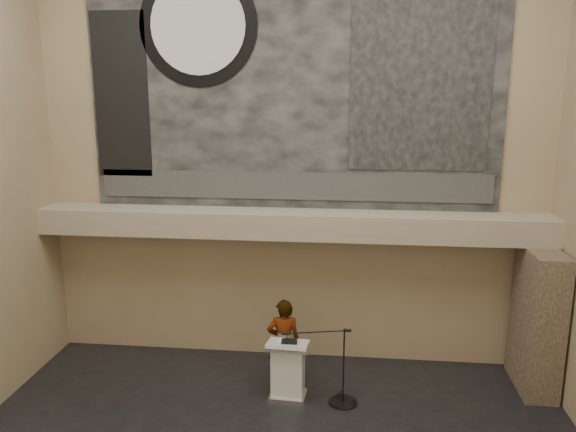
# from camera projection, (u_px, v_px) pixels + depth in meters

# --- Properties ---
(wall_back) EXTENTS (10.00, 0.02, 8.50)m
(wall_back) POSITION_uv_depth(u_px,v_px,m) (292.00, 155.00, 11.05)
(wall_back) COLOR #8E7A5A
(wall_back) RESTS_ON floor
(wall_front) EXTENTS (10.00, 0.02, 8.50)m
(wall_front) POSITION_uv_depth(u_px,v_px,m) (156.00, 311.00, 3.29)
(wall_front) COLOR #8E7A5A
(wall_front) RESTS_ON floor
(soffit) EXTENTS (10.00, 0.80, 0.50)m
(soffit) POSITION_uv_depth(u_px,v_px,m) (290.00, 224.00, 10.95)
(soffit) COLOR gray
(soffit) RESTS_ON wall_back
(sprinkler_left) EXTENTS (0.04, 0.04, 0.06)m
(sprinkler_left) POSITION_uv_depth(u_px,v_px,m) (210.00, 236.00, 11.13)
(sprinkler_left) COLOR #B2893D
(sprinkler_left) RESTS_ON soffit
(sprinkler_right) EXTENTS (0.04, 0.04, 0.06)m
(sprinkler_right) POSITION_uv_depth(u_px,v_px,m) (388.00, 241.00, 10.76)
(sprinkler_right) COLOR #B2893D
(sprinkler_right) RESTS_ON soffit
(banner) EXTENTS (8.00, 0.05, 5.00)m
(banner) POSITION_uv_depth(u_px,v_px,m) (292.00, 80.00, 10.70)
(banner) COLOR black
(banner) RESTS_ON wall_back
(banner_text_strip) EXTENTS (7.76, 0.02, 0.55)m
(banner_text_strip) POSITION_uv_depth(u_px,v_px,m) (292.00, 186.00, 11.12)
(banner_text_strip) COLOR #2F2F2F
(banner_text_strip) RESTS_ON banner
(banner_clock_rim) EXTENTS (2.30, 0.02, 2.30)m
(banner_clock_rim) POSITION_uv_depth(u_px,v_px,m) (198.00, 25.00, 10.63)
(banner_clock_rim) COLOR black
(banner_clock_rim) RESTS_ON banner
(banner_clock_face) EXTENTS (1.84, 0.02, 1.84)m
(banner_clock_face) POSITION_uv_depth(u_px,v_px,m) (198.00, 25.00, 10.61)
(banner_clock_face) COLOR silver
(banner_clock_face) RESTS_ON banner
(banner_building_print) EXTENTS (2.60, 0.02, 3.60)m
(banner_building_print) POSITION_uv_depth(u_px,v_px,m) (421.00, 74.00, 10.39)
(banner_building_print) COLOR black
(banner_building_print) RESTS_ON banner
(banner_brick_print) EXTENTS (1.10, 0.02, 3.20)m
(banner_brick_print) POSITION_uv_depth(u_px,v_px,m) (121.00, 95.00, 11.09)
(banner_brick_print) COLOR black
(banner_brick_print) RESTS_ON banner
(stone_pier) EXTENTS (0.60, 1.40, 2.70)m
(stone_pier) POSITION_uv_depth(u_px,v_px,m) (537.00, 320.00, 10.38)
(stone_pier) COLOR #473A2C
(stone_pier) RESTS_ON floor
(lectern) EXTENTS (0.76, 0.57, 1.14)m
(lectern) POSITION_uv_depth(u_px,v_px,m) (288.00, 370.00, 10.16)
(lectern) COLOR silver
(lectern) RESTS_ON floor
(binder) EXTENTS (0.30, 0.25, 0.04)m
(binder) POSITION_uv_depth(u_px,v_px,m) (289.00, 342.00, 10.01)
(binder) COLOR black
(binder) RESTS_ON lectern
(papers) EXTENTS (0.30, 0.36, 0.00)m
(papers) POSITION_uv_depth(u_px,v_px,m) (284.00, 342.00, 10.04)
(papers) COLOR white
(papers) RESTS_ON lectern
(speaker_person) EXTENTS (0.69, 0.51, 1.72)m
(speaker_person) POSITION_uv_depth(u_px,v_px,m) (284.00, 343.00, 10.55)
(speaker_person) COLOR silver
(speaker_person) RESTS_ON floor
(mic_stand) EXTENTS (1.33, 0.52, 1.43)m
(mic_stand) POSITION_uv_depth(u_px,v_px,m) (341.00, 393.00, 10.07)
(mic_stand) COLOR black
(mic_stand) RESTS_ON floor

